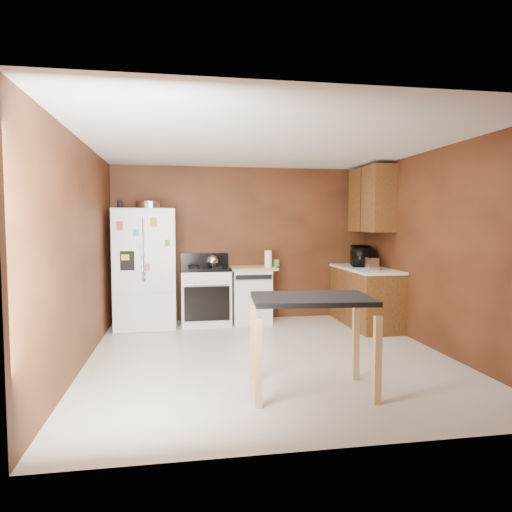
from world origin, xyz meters
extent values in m
plane|color=beige|center=(0.00, 0.00, 0.00)|extent=(4.50, 4.50, 0.00)
plane|color=white|center=(0.00, 0.00, 2.50)|extent=(4.50, 4.50, 0.00)
plane|color=brown|center=(0.00, 2.25, 1.25)|extent=(4.20, 0.00, 4.20)
plane|color=brown|center=(0.00, -2.25, 1.25)|extent=(4.20, 0.00, 4.20)
plane|color=brown|center=(-2.10, 0.00, 1.25)|extent=(0.00, 4.50, 4.50)
plane|color=brown|center=(2.10, 0.00, 1.25)|extent=(0.00, 4.50, 4.50)
cylinder|color=silver|center=(-1.48, 1.88, 1.85)|extent=(0.44, 0.44, 0.11)
cylinder|color=black|center=(-1.90, 1.78, 1.86)|extent=(0.08, 0.08, 0.12)
sphere|color=silver|center=(-0.54, 1.87, 0.99)|extent=(0.19, 0.19, 0.19)
cylinder|color=white|center=(0.34, 1.82, 1.02)|extent=(0.15, 0.15, 0.27)
cylinder|color=#3D9E52|center=(0.50, 1.97, 0.95)|extent=(0.10, 0.10, 0.11)
cube|color=silver|center=(1.76, 1.12, 0.99)|extent=(0.17, 0.26, 0.18)
imported|color=black|center=(1.82, 1.70, 1.05)|extent=(0.50, 0.61, 0.29)
cube|color=white|center=(-1.55, 1.88, 0.90)|extent=(0.90, 0.75, 1.80)
cube|color=white|center=(-1.78, 1.49, 1.18)|extent=(0.43, 0.02, 1.20)
cube|color=white|center=(-1.32, 1.49, 1.18)|extent=(0.43, 0.02, 1.20)
cube|color=white|center=(-1.55, 1.49, 0.28)|extent=(0.88, 0.02, 0.54)
cube|color=black|center=(-1.78, 1.48, 1.05)|extent=(0.20, 0.01, 0.28)
cylinder|color=silver|center=(-1.56, 1.46, 1.20)|extent=(0.02, 0.02, 0.90)
cylinder|color=silver|center=(-1.54, 1.46, 1.20)|extent=(0.02, 0.02, 0.90)
cube|color=red|center=(-1.87, 1.46, 1.55)|extent=(0.09, 0.00, 0.12)
cube|color=#37A8EB|center=(-1.65, 1.46, 1.45)|extent=(0.08, 0.00, 0.10)
cube|color=gold|center=(-1.40, 1.46, 1.60)|extent=(0.10, 0.00, 0.13)
cube|color=green|center=(-1.21, 1.46, 1.30)|extent=(0.07, 0.00, 0.09)
cube|color=yellow|center=(-1.80, 1.46, 1.10)|extent=(0.11, 0.00, 0.08)
cube|color=#DD6271|center=(-1.50, 1.46, 0.95)|extent=(0.08, 0.00, 0.11)
cube|color=white|center=(-1.25, 1.46, 0.80)|extent=(0.09, 0.00, 0.10)
cube|color=#A8F9FD|center=(-1.60, 1.46, 1.25)|extent=(0.07, 0.00, 0.07)
cube|color=white|center=(-0.64, 1.93, 0.42)|extent=(0.76, 0.65, 0.85)
cube|color=black|center=(-0.64, 1.93, 0.88)|extent=(0.76, 0.65, 0.05)
cube|color=black|center=(-0.64, 2.21, 1.00)|extent=(0.76, 0.06, 0.20)
cube|color=black|center=(-0.64, 1.59, 0.38)|extent=(0.68, 0.02, 0.52)
cylinder|color=silver|center=(-0.64, 1.58, 0.67)|extent=(0.62, 0.02, 0.02)
cylinder|color=black|center=(-0.82, 2.08, 0.91)|extent=(0.17, 0.17, 0.02)
cylinder|color=black|center=(-0.46, 2.08, 0.91)|extent=(0.17, 0.17, 0.02)
cylinder|color=black|center=(-0.82, 1.77, 0.91)|extent=(0.17, 0.17, 0.02)
cylinder|color=black|center=(-0.46, 1.77, 0.91)|extent=(0.17, 0.17, 0.02)
cube|color=white|center=(0.08, 1.95, 0.42)|extent=(0.60, 0.60, 0.85)
cube|color=black|center=(0.08, 1.64, 0.76)|extent=(0.56, 0.02, 0.07)
cube|color=tan|center=(0.08, 1.95, 0.87)|extent=(0.78, 0.62, 0.04)
cube|color=brown|center=(1.80, 1.45, 0.43)|extent=(0.60, 1.55, 0.86)
cube|color=white|center=(1.80, 1.45, 0.88)|extent=(0.63, 1.58, 0.04)
cube|color=brown|center=(1.93, 1.55, 1.95)|extent=(0.35, 1.05, 1.00)
cube|color=black|center=(1.75, 1.55, 1.95)|extent=(0.01, 0.01, 1.00)
cube|color=black|center=(0.16, -1.18, 0.88)|extent=(1.15, 0.82, 0.05)
cube|color=tan|center=(-0.32, -0.81, 0.39)|extent=(0.07, 0.07, 0.78)
cube|color=tan|center=(0.71, -0.90, 0.39)|extent=(0.07, 0.07, 0.78)
cube|color=tan|center=(-0.38, -1.45, 0.39)|extent=(0.07, 0.07, 0.78)
cube|color=tan|center=(0.65, -1.54, 0.39)|extent=(0.07, 0.07, 0.78)
camera|label=1|loc=(-1.03, -5.20, 1.57)|focal=32.00mm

